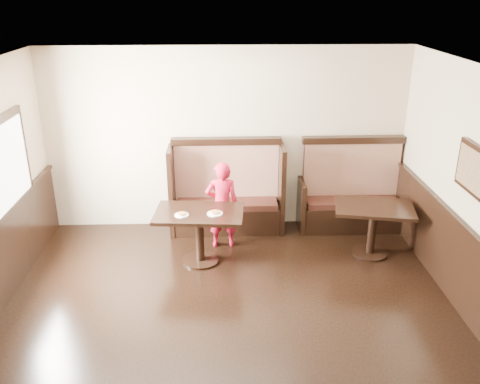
{
  "coord_description": "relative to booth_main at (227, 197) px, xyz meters",
  "views": [
    {
      "loc": [
        -0.07,
        -3.99,
        3.58
      ],
      "look_at": [
        0.17,
        2.35,
        1.0
      ],
      "focal_mm": 38.0,
      "sensor_mm": 36.0,
      "label": 1
    }
  ],
  "objects": [
    {
      "name": "ground",
      "position": [
        0.0,
        -3.3,
        -0.53
      ],
      "size": [
        7.0,
        7.0,
        0.0
      ],
      "primitive_type": "plane",
      "color": "black",
      "rests_on": "ground"
    },
    {
      "name": "room_shell",
      "position": [
        -0.3,
        -3.01,
        0.14
      ],
      "size": [
        7.0,
        7.0,
        7.0
      ],
      "color": "#BFAB8A",
      "rests_on": "ground"
    },
    {
      "name": "booth_main",
      "position": [
        0.0,
        0.0,
        0.0
      ],
      "size": [
        1.75,
        0.72,
        1.45
      ],
      "color": "black",
      "rests_on": "ground"
    },
    {
      "name": "booth_neighbor",
      "position": [
        1.95,
        -0.0,
        -0.05
      ],
      "size": [
        1.65,
        0.72,
        1.45
      ],
      "color": "black",
      "rests_on": "ground"
    },
    {
      "name": "table_main",
      "position": [
        -0.39,
        -1.04,
        0.05
      ],
      "size": [
        1.24,
        0.84,
        0.76
      ],
      "rotation": [
        0.0,
        0.0,
        -0.08
      ],
      "color": "black",
      "rests_on": "ground"
    },
    {
      "name": "table_neighbor",
      "position": [
        2.04,
        -0.92,
        0.03
      ],
      "size": [
        1.18,
        0.89,
        0.74
      ],
      "rotation": [
        0.0,
        0.0,
        -0.19
      ],
      "color": "black",
      "rests_on": "ground"
    },
    {
      "name": "child",
      "position": [
        -0.08,
        -0.58,
        0.13
      ],
      "size": [
        0.49,
        0.34,
        1.31
      ],
      "primitive_type": "imported",
      "rotation": [
        0.0,
        0.0,
        3.19
      ],
      "color": "red",
      "rests_on": "ground"
    },
    {
      "name": "pizza_plate_left",
      "position": [
        -0.62,
        -1.14,
        0.24
      ],
      "size": [
        0.19,
        0.19,
        0.04
      ],
      "color": "white",
      "rests_on": "table_main"
    },
    {
      "name": "pizza_plate_right",
      "position": [
        -0.17,
        -1.11,
        0.24
      ],
      "size": [
        0.21,
        0.21,
        0.04
      ],
      "color": "white",
      "rests_on": "table_main"
    }
  ]
}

